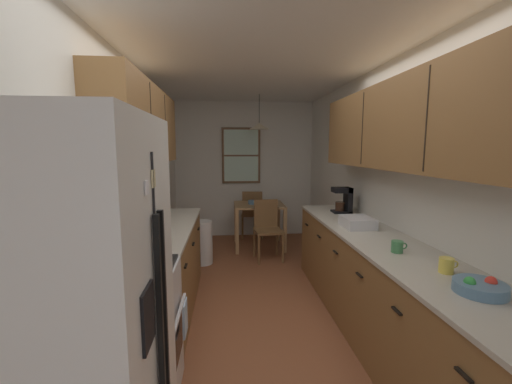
{
  "coord_description": "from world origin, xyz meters",
  "views": [
    {
      "loc": [
        -0.33,
        -2.57,
        1.68
      ],
      "look_at": [
        0.02,
        1.4,
        1.14
      ],
      "focal_mm": 22.72,
      "sensor_mm": 36.0,
      "label": 1
    }
  ],
  "objects_px": {
    "dish_rack": "(357,222)",
    "table_serving_bowl": "(253,202)",
    "fruit_bowl": "(480,287)",
    "coffee_maker": "(344,199)",
    "dining_chair_near": "(267,226)",
    "refrigerator": "(74,341)",
    "mug_spare": "(397,247)",
    "mug_by_coffeemaker": "(447,265)",
    "microwave_over_range": "(95,146)",
    "trash_bin": "(203,242)",
    "storage_canister": "(141,236)",
    "dining_table": "(259,212)",
    "stove_range": "(126,337)",
    "dining_chair_far": "(252,212)"
  },
  "relations": [
    {
      "from": "mug_spare",
      "to": "dish_rack",
      "type": "bearing_deg",
      "value": 88.96
    },
    {
      "from": "stove_range",
      "to": "coffee_maker",
      "type": "bearing_deg",
      "value": 40.51
    },
    {
      "from": "refrigerator",
      "to": "dining_chair_near",
      "type": "distance_m",
      "value": 3.74
    },
    {
      "from": "dining_table",
      "to": "mug_by_coffeemaker",
      "type": "xyz_separation_m",
      "value": [
        0.84,
        -3.51,
        0.33
      ]
    },
    {
      "from": "refrigerator",
      "to": "stove_range",
      "type": "bearing_deg",
      "value": 92.55
    },
    {
      "from": "stove_range",
      "to": "fruit_bowl",
      "type": "xyz_separation_m",
      "value": [
        2.03,
        -0.45,
        0.46
      ]
    },
    {
      "from": "dining_chair_near",
      "to": "dish_rack",
      "type": "height_order",
      "value": "dish_rack"
    },
    {
      "from": "microwave_over_range",
      "to": "coffee_maker",
      "type": "distance_m",
      "value": 2.9
    },
    {
      "from": "dining_table",
      "to": "storage_canister",
      "type": "distance_m",
      "value": 3.12
    },
    {
      "from": "dining_table",
      "to": "dining_chair_near",
      "type": "height_order",
      "value": "dining_chair_near"
    },
    {
      "from": "refrigerator",
      "to": "coffee_maker",
      "type": "distance_m",
      "value": 3.25
    },
    {
      "from": "trash_bin",
      "to": "dining_chair_far",
      "type": "bearing_deg",
      "value": 57.04
    },
    {
      "from": "microwave_over_range",
      "to": "trash_bin",
      "type": "relative_size",
      "value": 0.96
    },
    {
      "from": "dining_table",
      "to": "trash_bin",
      "type": "bearing_deg",
      "value": -141.6
    },
    {
      "from": "dining_chair_near",
      "to": "trash_bin",
      "type": "relative_size",
      "value": 1.42
    },
    {
      "from": "dining_chair_near",
      "to": "table_serving_bowl",
      "type": "bearing_deg",
      "value": 106.18
    },
    {
      "from": "microwave_over_range",
      "to": "dining_chair_near",
      "type": "xyz_separation_m",
      "value": [
        1.38,
        2.77,
        -1.2
      ]
    },
    {
      "from": "dining_chair_near",
      "to": "storage_canister",
      "type": "height_order",
      "value": "storage_canister"
    },
    {
      "from": "fruit_bowl",
      "to": "table_serving_bowl",
      "type": "height_order",
      "value": "fruit_bowl"
    },
    {
      "from": "refrigerator",
      "to": "trash_bin",
      "type": "relative_size",
      "value": 2.86
    },
    {
      "from": "mug_by_coffeemaker",
      "to": "mug_spare",
      "type": "distance_m",
      "value": 0.43
    },
    {
      "from": "coffee_maker",
      "to": "fruit_bowl",
      "type": "xyz_separation_m",
      "value": [
        -0.06,
        -2.23,
        -0.13
      ]
    },
    {
      "from": "coffee_maker",
      "to": "table_serving_bowl",
      "type": "relative_size",
      "value": 1.78
    },
    {
      "from": "dish_rack",
      "to": "refrigerator",
      "type": "bearing_deg",
      "value": -137.18
    },
    {
      "from": "dining_chair_near",
      "to": "refrigerator",
      "type": "bearing_deg",
      "value": -109.4
    },
    {
      "from": "stove_range",
      "to": "microwave_over_range",
      "type": "distance_m",
      "value": 1.23
    },
    {
      "from": "stove_range",
      "to": "coffee_maker",
      "type": "distance_m",
      "value": 2.8
    },
    {
      "from": "table_serving_bowl",
      "to": "mug_spare",
      "type": "bearing_deg",
      "value": -74.79
    },
    {
      "from": "microwave_over_range",
      "to": "mug_by_coffeemaker",
      "type": "relative_size",
      "value": 4.86
    },
    {
      "from": "dish_rack",
      "to": "table_serving_bowl",
      "type": "relative_size",
      "value": 1.96
    },
    {
      "from": "mug_by_coffeemaker",
      "to": "fruit_bowl",
      "type": "height_order",
      "value": "mug_by_coffeemaker"
    },
    {
      "from": "coffee_maker",
      "to": "table_serving_bowl",
      "type": "xyz_separation_m",
      "value": [
        -0.99,
        1.57,
        -0.28
      ]
    },
    {
      "from": "stove_range",
      "to": "mug_spare",
      "type": "relative_size",
      "value": 8.96
    },
    {
      "from": "dish_rack",
      "to": "storage_canister",
      "type": "bearing_deg",
      "value": -164.15
    },
    {
      "from": "microwave_over_range",
      "to": "dining_chair_near",
      "type": "distance_m",
      "value": 3.32
    },
    {
      "from": "dining_table",
      "to": "mug_by_coffeemaker",
      "type": "bearing_deg",
      "value": -76.51
    },
    {
      "from": "mug_spare",
      "to": "coffee_maker",
      "type": "bearing_deg",
      "value": 84.63
    },
    {
      "from": "mug_by_coffeemaker",
      "to": "coffee_maker",
      "type": "bearing_deg",
      "value": 88.67
    },
    {
      "from": "storage_canister",
      "to": "fruit_bowl",
      "type": "xyz_separation_m",
      "value": [
        2.03,
        -0.95,
        -0.07
      ]
    },
    {
      "from": "dining_table",
      "to": "coffee_maker",
      "type": "distance_m",
      "value": 1.85
    },
    {
      "from": "dining_table",
      "to": "mug_by_coffeemaker",
      "type": "height_order",
      "value": "mug_by_coffeemaker"
    },
    {
      "from": "refrigerator",
      "to": "fruit_bowl",
      "type": "height_order",
      "value": "refrigerator"
    },
    {
      "from": "storage_canister",
      "to": "dining_table",
      "type": "bearing_deg",
      "value": 67.13
    },
    {
      "from": "coffee_maker",
      "to": "mug_spare",
      "type": "distance_m",
      "value": 1.54
    },
    {
      "from": "mug_spare",
      "to": "dining_chair_near",
      "type": "bearing_deg",
      "value": 104.98
    },
    {
      "from": "storage_canister",
      "to": "coffee_maker",
      "type": "bearing_deg",
      "value": 31.61
    },
    {
      "from": "storage_canister",
      "to": "mug_by_coffeemaker",
      "type": "relative_size",
      "value": 1.72
    },
    {
      "from": "trash_bin",
      "to": "dining_chair_near",
      "type": "bearing_deg",
      "value": 8.31
    },
    {
      "from": "dining_table",
      "to": "fruit_bowl",
      "type": "height_order",
      "value": "fruit_bowl"
    },
    {
      "from": "storage_canister",
      "to": "table_serving_bowl",
      "type": "distance_m",
      "value": 3.07
    }
  ]
}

